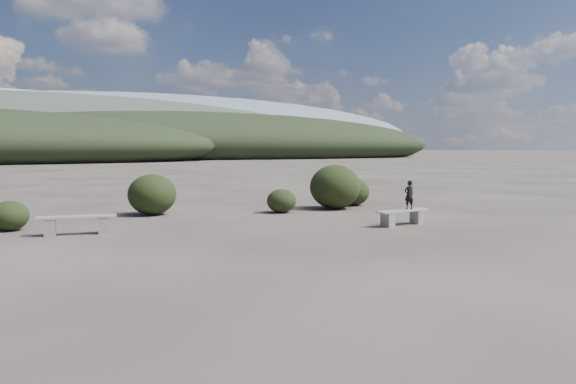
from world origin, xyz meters
TOP-DOWN VIEW (x-y plane):
  - ground at (0.00, 0.00)m, footprint 1200.00×1200.00m
  - bench_left at (-4.23, 6.16)m, footprint 1.95×0.68m
  - bench_right at (4.18, 3.75)m, footprint 1.80×0.60m
  - seated_person at (4.42, 3.78)m, footprint 0.31×0.21m
  - shrub_a at (-5.73, 7.70)m, footprint 0.97×0.97m
  - shrub_b at (-1.50, 9.52)m, footprint 1.57×1.57m
  - shrub_c at (2.54, 8.13)m, footprint 1.00×1.00m
  - shrub_d at (4.81, 8.34)m, footprint 1.82×1.82m
  - shrub_e at (6.07, 9.05)m, footprint 1.25×1.25m

SIDE VIEW (x-z plane):
  - ground at x=0.00m, z-range 0.00..0.00m
  - bench_right at x=4.18m, z-range 0.05..0.49m
  - bench_left at x=-4.23m, z-range 0.05..0.53m
  - shrub_a at x=-5.73m, z-range 0.00..0.80m
  - shrub_c at x=2.54m, z-range 0.00..0.80m
  - shrub_e at x=6.07m, z-range 0.00..1.04m
  - shrub_b at x=-1.50m, z-range 0.00..1.34m
  - shrub_d at x=4.81m, z-range 0.00..1.59m
  - seated_person at x=4.42m, z-range 0.44..1.27m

